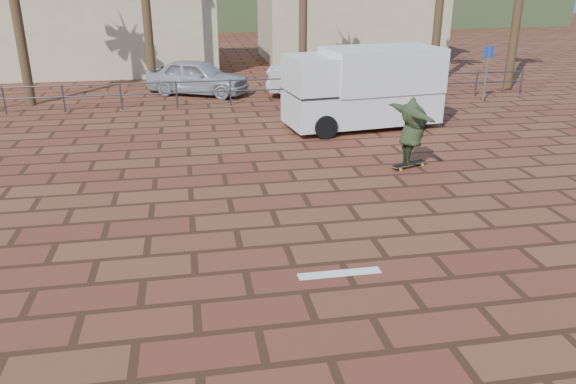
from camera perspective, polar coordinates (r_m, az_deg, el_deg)
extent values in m
plane|color=brown|center=(10.36, -0.25, -5.40)|extent=(120.00, 120.00, 0.00)
cube|color=white|center=(9.46, 5.25, -8.23)|extent=(1.40, 0.22, 0.01)
cylinder|color=#47494F|center=(22.46, -26.89, 8.31)|extent=(0.06, 0.06, 1.00)
cylinder|color=#47494F|center=(21.97, -21.85, 8.83)|extent=(0.06, 0.06, 1.00)
cylinder|color=#47494F|center=(21.66, -16.62, 9.30)|extent=(0.06, 0.06, 1.00)
cylinder|color=#47494F|center=(21.53, -11.26, 9.71)|extent=(0.06, 0.06, 1.00)
cylinder|color=#47494F|center=(21.58, -5.87, 10.03)|extent=(0.06, 0.06, 1.00)
cylinder|color=#47494F|center=(21.82, -0.55, 10.26)|extent=(0.06, 0.06, 1.00)
cylinder|color=#47494F|center=(22.24, 4.62, 10.40)|extent=(0.06, 0.06, 1.00)
cylinder|color=#47494F|center=(22.83, 9.56, 10.46)|extent=(0.06, 0.06, 1.00)
cylinder|color=#47494F|center=(23.57, 14.23, 10.44)|extent=(0.06, 0.06, 1.00)
cylinder|color=#47494F|center=(24.45, 18.59, 10.36)|extent=(0.06, 0.06, 1.00)
cylinder|color=#47494F|center=(25.46, 22.61, 10.24)|extent=(0.06, 0.06, 1.00)
cylinder|color=#47494F|center=(21.50, -5.92, 11.20)|extent=(24.00, 0.05, 0.05)
cylinder|color=#47494F|center=(21.57, -5.88, 10.16)|extent=(24.00, 0.05, 0.05)
cylinder|color=brown|center=(23.41, -25.94, 16.40)|extent=(0.36, 0.36, 7.00)
cylinder|color=brown|center=(25.18, 1.55, 18.02)|extent=(0.36, 0.36, 6.50)
cube|color=beige|center=(31.54, -18.90, 15.31)|extent=(12.00, 7.00, 4.00)
cube|color=beige|center=(34.57, 6.20, 17.11)|extent=(10.00, 6.00, 4.50)
cube|color=olive|center=(14.79, 12.20, 2.81)|extent=(1.10, 0.62, 0.02)
cube|color=black|center=(14.79, 12.21, 2.85)|extent=(1.05, 0.58, 0.00)
cube|color=silver|center=(14.55, 11.12, 2.47)|extent=(0.12, 0.19, 0.03)
cube|color=silver|center=(15.05, 13.23, 2.93)|extent=(0.12, 0.19, 0.03)
cylinder|color=#BFF433|center=(14.49, 11.40, 2.24)|extent=(0.08, 0.05, 0.07)
cylinder|color=#BFF433|center=(14.64, 10.83, 2.47)|extent=(0.08, 0.05, 0.07)
cylinder|color=#BFF433|center=(14.99, 13.51, 2.71)|extent=(0.08, 0.05, 0.07)
cylinder|color=#BFF433|center=(15.13, 12.94, 2.93)|extent=(0.08, 0.05, 0.07)
imported|color=#2C391F|center=(14.54, 12.47, 6.09)|extent=(0.87, 2.19, 1.73)
cube|color=white|center=(18.45, 7.49, 8.61)|extent=(5.07, 2.60, 0.99)
cube|color=white|center=(18.51, 9.47, 12.22)|extent=(3.83, 2.52, 1.35)
cube|color=white|center=(17.59, 2.50, 11.88)|extent=(1.69, 2.15, 1.08)
cube|color=black|center=(17.47, 0.65, 10.48)|extent=(0.25, 1.52, 0.58)
cylinder|color=black|center=(17.05, 3.81, 6.62)|extent=(0.75, 0.34, 0.72)
cylinder|color=black|center=(18.77, 1.69, 8.00)|extent=(0.75, 0.34, 0.72)
cylinder|color=black|center=(18.37, 12.79, 7.20)|extent=(0.75, 0.34, 0.72)
cylinder|color=black|center=(19.97, 10.08, 8.50)|extent=(0.75, 0.34, 0.72)
imported|color=#ADAEB4|center=(23.84, -9.16, 11.46)|extent=(4.53, 3.42, 1.44)
imported|color=silver|center=(23.18, 4.16, 11.63)|extent=(5.20, 2.89, 1.62)
cylinder|color=gray|center=(23.35, 19.48, 11.17)|extent=(0.06, 0.06, 2.09)
cube|color=#193FB2|center=(23.24, 19.74, 13.24)|extent=(0.43, 0.14, 0.43)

